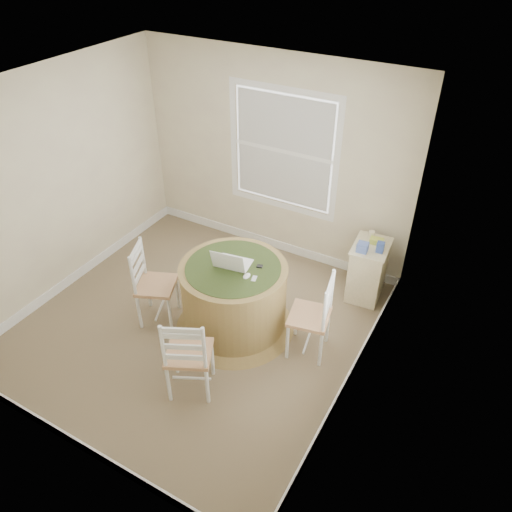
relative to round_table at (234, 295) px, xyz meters
The scene contains 14 objects.
room 0.88m from the round_table, behind, with size 3.64×3.64×2.64m.
round_table is the anchor object (origin of this frame).
chair_left 0.87m from the round_table, 159.93° to the right, with size 0.42×0.40×0.95m, color white, non-canonical shape.
chair_near 0.95m from the round_table, 84.99° to the right, with size 0.42×0.40×0.95m, color white, non-canonical shape.
chair_right 0.86m from the round_table, ahead, with size 0.42×0.40×0.95m, color white, non-canonical shape.
laptop 0.41m from the round_table, 136.26° to the left, with size 0.40×0.37×0.25m.
mouse 0.44m from the round_table, 18.32° to the right, with size 0.07×0.10×0.04m, color white.
phone 0.47m from the round_table, 11.74° to the right, with size 0.04×0.09×0.02m, color #B7BABF.
keys 0.47m from the round_table, 31.03° to the left, with size 0.06×0.05×0.03m, color black.
corner_chest 1.65m from the round_table, 49.16° to the left, with size 0.45×0.57×0.71m.
tissue_box 1.54m from the round_table, 47.19° to the left, with size 0.12×0.12×0.10m, color #5570C4.
box_yellow 1.74m from the round_table, 49.90° to the left, with size 0.15×0.10×0.06m, color #CCDB4D.
box_blue 1.70m from the round_table, 44.87° to the left, with size 0.08×0.08×0.12m, color #3550A1.
cup_cream 1.75m from the round_table, 53.51° to the left, with size 0.07×0.07×0.09m, color beige.
Camera 1 is at (2.61, -3.27, 3.93)m, focal length 35.00 mm.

